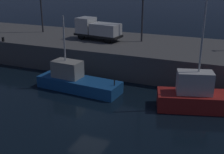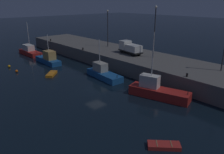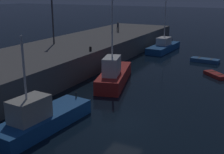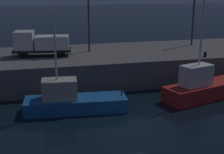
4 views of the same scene
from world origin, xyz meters
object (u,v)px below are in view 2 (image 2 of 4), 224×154
mooring_buoy_mid (9,66)px  bollard_west (83,49)px  utility_truck (130,48)px  bollard_central (187,75)px  fishing_boat_orange (103,73)px  fishing_boat_white (48,59)px  lamp_post_west (108,26)px  dinghy_red_small (164,146)px  lamp_post_east (155,29)px  fishing_boat_blue (157,91)px  fishing_trawler_green (30,51)px  bollard_east (51,40)px  dinghy_orange_near (52,74)px  mooring_buoy_near (17,71)px

mooring_buoy_mid → bollard_west: bearing=65.5°
utility_truck → bollard_central: utility_truck is taller
fishing_boat_orange → fishing_boat_white: bearing=-170.4°
lamp_post_west → dinghy_red_small: bearing=-32.6°
lamp_post_east → fishing_boat_blue: bearing=-48.9°
bollard_central → fishing_boat_white: bearing=-166.8°
fishing_trawler_green → utility_truck: 26.36m
mooring_buoy_mid → bollard_east: size_ratio=0.91×
lamp_post_east → bollard_west: (-14.45, -5.95, -5.12)m
utility_truck → bollard_west: (-9.47, -4.81, -1.01)m
fishing_boat_white → lamp_post_west: bearing=69.5°
dinghy_orange_near → lamp_post_east: bearing=56.3°
fishing_boat_blue → bollard_west: bearing=171.1°
dinghy_red_small → mooring_buoy_near: size_ratio=5.60×
fishing_boat_orange → bollard_central: bearing=17.1°
utility_truck → bollard_east: (-24.59, -4.63, -0.96)m
dinghy_red_small → utility_truck: utility_truck is taller
fishing_boat_white → dinghy_orange_near: size_ratio=2.56×
fishing_boat_white → fishing_boat_orange: size_ratio=1.01×
fishing_boat_white → lamp_post_west: size_ratio=0.97×
fishing_boat_blue → bollard_central: bearing=62.5°
dinghy_red_small → bollard_west: (-30.22, 12.32, 2.70)m
dinghy_red_small → mooring_buoy_mid: bearing=-177.6°
utility_truck → dinghy_red_small: bearing=-39.5°
fishing_boat_white → fishing_boat_orange: fishing_boat_orange is taller
mooring_buoy_near → utility_truck: size_ratio=0.09×
mooring_buoy_mid → lamp_post_east: bearing=43.6°
fishing_boat_orange → bollard_east: fishing_boat_orange is taller
lamp_post_west → lamp_post_east: size_ratio=0.88×
mooring_buoy_near → lamp_post_east: bearing=50.4°
lamp_post_west → lamp_post_east: bearing=-1.9°
fishing_boat_blue → bollard_west: size_ratio=18.44×
fishing_boat_blue → bollard_west: 23.12m
lamp_post_west → bollard_east: 17.76m
bollard_west → dinghy_orange_near: bearing=-68.2°
bollard_east → lamp_post_east: bearing=11.0°
dinghy_orange_near → bollard_west: 10.92m
dinghy_orange_near → bollard_central: 23.40m
mooring_buoy_near → lamp_post_west: size_ratio=0.06×
lamp_post_east → utility_truck: size_ratio=1.63×
dinghy_red_small → mooring_buoy_mid: 36.56m
utility_truck → bollard_central: (15.34, -4.43, -1.00)m
lamp_post_east → bollard_east: bearing=-169.0°
utility_truck → dinghy_orange_near: bearing=-110.7°
lamp_post_west → bollard_east: size_ratio=14.14×
fishing_trawler_green → lamp_post_west: size_ratio=0.98×
dinghy_orange_near → mooring_buoy_near: bearing=-145.4°
fishing_boat_white → mooring_buoy_near: bearing=-76.0°
utility_truck → fishing_boat_blue: bearing=-32.2°
fishing_boat_blue → utility_truck: 15.98m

